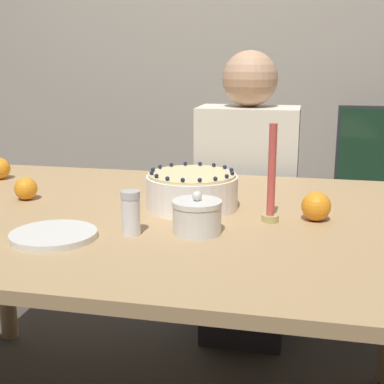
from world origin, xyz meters
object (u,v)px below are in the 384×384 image
(sugar_shaker, at_px, (131,213))
(sugar_bowl, at_px, (197,217))
(cake, at_px, (192,191))
(candle, at_px, (271,183))
(person_man_blue_shirt, at_px, (246,217))

(sugar_shaker, bearing_deg, sugar_bowl, 16.42)
(cake, bearing_deg, sugar_shaker, -109.13)
(sugar_shaker, height_order, candle, candle)
(sugar_bowl, height_order, person_man_blue_shirt, person_man_blue_shirt)
(sugar_bowl, bearing_deg, person_man_blue_shirt, 88.53)
(sugar_shaker, distance_m, person_man_blue_shirt, 1.00)
(cake, xyz_separation_m, sugar_shaker, (-0.09, -0.27, 0.00))
(cake, relative_size, sugar_bowl, 2.13)
(candle, height_order, person_man_blue_shirt, person_man_blue_shirt)
(sugar_bowl, bearing_deg, sugar_shaker, -163.58)
(candle, bearing_deg, cake, 159.37)
(sugar_bowl, distance_m, sugar_shaker, 0.16)
(cake, height_order, sugar_shaker, cake)
(person_man_blue_shirt, bearing_deg, candle, 100.81)
(sugar_bowl, relative_size, person_man_blue_shirt, 0.10)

